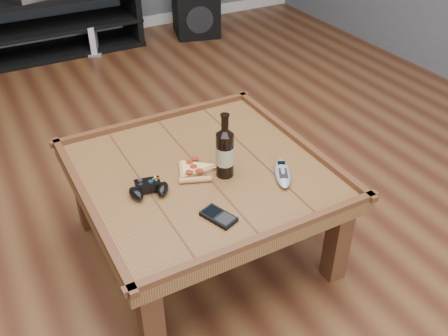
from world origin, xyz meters
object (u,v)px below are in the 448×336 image
game_controller (149,189)px  pizza_slice (194,170)px  media_console (55,24)px  coffee_table (202,181)px  smartphone (219,216)px  game_console (94,40)px  beer_bottle (225,151)px  subwoofer (196,13)px  remote_control (283,173)px

game_controller → pizza_slice: bearing=24.2°
pizza_slice → media_console: bearing=110.2°
coffee_table → smartphone: size_ratio=6.92×
game_console → beer_bottle: bearing=-72.5°
game_console → pizza_slice: bearing=-74.9°
game_controller → subwoofer: bearing=72.6°
coffee_table → subwoofer: size_ratio=2.18×
game_controller → remote_control: bearing=-4.7°
remote_control → smartphone: bearing=-134.7°
coffee_table → smartphone: (-0.08, -0.31, 0.07)m
media_console → game_console: size_ratio=5.72×
remote_control → beer_bottle: bearing=176.9°
coffee_table → game_controller: bearing=-170.5°
beer_bottle → smartphone: bearing=-123.5°
beer_bottle → pizza_slice: (-0.10, 0.08, -0.11)m
game_console → smartphone: bearing=-75.2°
remote_control → media_console: bearing=123.8°
game_controller → remote_control: game_controller is taller
coffee_table → subwoofer: 2.87m
smartphone → game_console: size_ratio=0.61×
pizza_slice → game_console: pizza_slice is taller
smartphone → game_console: (0.34, 2.89, -0.35)m
coffee_table → game_controller: (-0.25, -0.04, 0.08)m
game_controller → smartphone: game_controller is taller
coffee_table → game_console: size_ratio=4.21×
game_console → subwoofer: bearing=21.8°
coffee_table → smartphone: 0.32m
remote_control → coffee_table: bearing=172.2°
coffee_table → pizza_slice: (-0.03, 0.01, 0.07)m
beer_bottle → pizza_slice: size_ratio=1.04×
coffee_table → pizza_slice: same height
smartphone → beer_bottle: bearing=36.0°
remote_control → game_console: remote_control is taller
coffee_table → remote_control: 0.34m
media_console → game_controller: 2.81m
smartphone → subwoofer: size_ratio=0.31×
smartphone → game_console: 2.93m
beer_bottle → game_console: size_ratio=1.15×
beer_bottle → remote_control: (0.20, -0.12, -0.10)m
smartphone → remote_control: 0.37m
smartphone → subwoofer: (1.31, 2.89, -0.27)m
game_controller → media_console: bearing=96.8°
beer_bottle → subwoofer: bearing=66.4°
game_controller → subwoofer: game_controller is taller
pizza_slice → game_console: bearing=104.5°
beer_bottle → remote_control: 0.26m
subwoofer → pizza_slice: bearing=-100.7°
beer_bottle → game_controller: 0.34m
subwoofer → remote_control: bearing=-93.7°
game_controller → remote_control: (0.52, -0.16, -0.01)m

